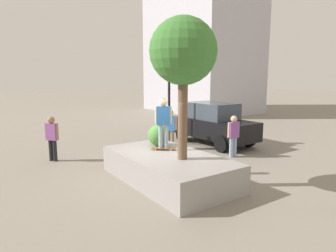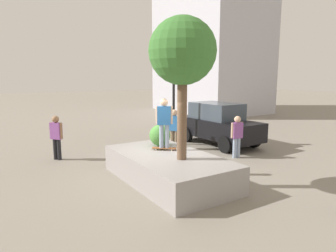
# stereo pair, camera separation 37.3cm
# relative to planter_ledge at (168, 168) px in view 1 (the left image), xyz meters

# --- Properties ---
(ground_plane) EXTENTS (120.00, 120.00, 0.00)m
(ground_plane) POSITION_rel_planter_ledge_xyz_m (-0.48, 0.11, -0.42)
(ground_plane) COLOR gray
(planter_ledge) EXTENTS (4.46, 2.39, 0.84)m
(planter_ledge) POSITION_rel_planter_ledge_xyz_m (0.00, 0.00, 0.00)
(planter_ledge) COLOR gray
(planter_ledge) RESTS_ON ground
(plaza_tree) EXTENTS (1.90, 1.90, 4.03)m
(plaza_tree) POSITION_rel_planter_ledge_xyz_m (0.62, 0.08, 3.45)
(plaza_tree) COLOR brown
(plaza_tree) RESTS_ON planter_ledge
(boxwood_shrub) EXTENTS (0.74, 0.74, 0.74)m
(boxwood_shrub) POSITION_rel_planter_ledge_xyz_m (-1.21, 0.43, 0.79)
(boxwood_shrub) COLOR #4C8C3D
(boxwood_shrub) RESTS_ON planter_ledge
(skateboard) EXTENTS (0.67, 0.75, 0.07)m
(skateboard) POSITION_rel_planter_ledge_xyz_m (-0.59, 0.23, 0.48)
(skateboard) COLOR brown
(skateboard) RESTS_ON planter_ledge
(skateboarder) EXTENTS (0.41, 0.46, 1.62)m
(skateboarder) POSITION_rel_planter_ledge_xyz_m (-0.59, 0.23, 1.43)
(skateboarder) COLOR #8C9EB7
(skateboarder) RESTS_ON skateboard
(sedan_parked) EXTENTS (4.31, 2.09, 1.99)m
(sedan_parked) POSITION_rel_planter_ledge_xyz_m (-3.12, 4.80, 0.59)
(sedan_parked) COLOR black
(sedan_parked) RESTS_ON ground
(traffic_light_median) EXTENTS (0.37, 0.37, 4.62)m
(traffic_light_median) POSITION_rel_planter_ledge_xyz_m (-4.22, 2.98, 2.73)
(traffic_light_median) COLOR black
(traffic_light_median) RESTS_ON ground
(pedestrian_crossing) EXTENTS (0.26, 0.57, 1.69)m
(pedestrian_crossing) POSITION_rel_planter_ledge_xyz_m (-0.85, 3.78, 0.56)
(pedestrian_crossing) COLOR #8C9EB7
(pedestrian_crossing) RESTS_ON ground
(passerby_with_bag) EXTENTS (0.50, 0.43, 1.74)m
(passerby_with_bag) POSITION_rel_planter_ledge_xyz_m (-4.38, -2.37, 0.58)
(passerby_with_bag) COLOR black
(passerby_with_bag) RESTS_ON ground
(bystander_watching) EXTENTS (0.52, 0.44, 1.79)m
(bystander_watching) POSITION_rel_planter_ledge_xyz_m (-3.36, 2.44, 0.62)
(bystander_watching) COLOR #847056
(bystander_watching) RESTS_ON ground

